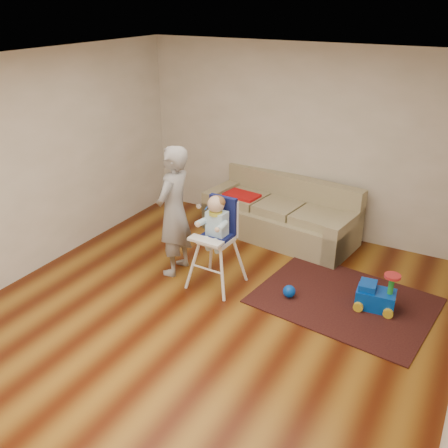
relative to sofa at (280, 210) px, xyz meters
The scene contains 9 objects.
ground 2.34m from the sofa, 86.67° to the right, with size 5.50×5.50×0.00m, color #441807.
room_envelope 2.30m from the sofa, 85.69° to the right, with size 5.04×5.52×2.72m.
sofa is the anchor object (origin of this frame).
side_table 0.92m from the sofa, 167.44° to the left, with size 0.50×0.50×0.50m, color black, non-canonical shape.
area_rug 1.86m from the sofa, 41.63° to the right, with size 1.95×1.46×0.02m, color black.
ride_on_toy 2.08m from the sofa, 34.88° to the right, with size 0.43×0.30×0.47m, color #0842C0, non-canonical shape.
toy_ball 1.68m from the sofa, 62.29° to the right, with size 0.15×0.15×0.15m, color #0842C0.
high_chair 1.61m from the sofa, 94.90° to the right, with size 0.56×0.56×1.18m.
adult 1.79m from the sofa, 115.93° to the right, with size 0.61×0.40×1.67m, color gray.
Camera 1 is at (2.39, -3.88, 3.27)m, focal length 40.00 mm.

